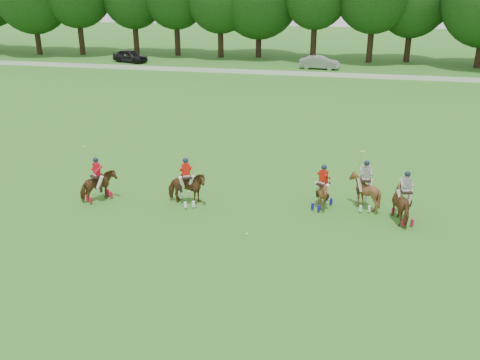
% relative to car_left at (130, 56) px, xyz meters
% --- Properties ---
extents(ground, '(180.00, 180.00, 0.00)m').
position_rel_car_left_xyz_m(ground, '(21.32, -42.50, -0.75)').
color(ground, '#2E671D').
rests_on(ground, ground).
extents(boundary_rail, '(120.00, 0.10, 0.44)m').
position_rel_car_left_xyz_m(boundary_rail, '(21.32, -4.50, -0.53)').
color(boundary_rail, white).
rests_on(boundary_rail, ground).
extents(car_left, '(4.71, 3.01, 1.49)m').
position_rel_car_left_xyz_m(car_left, '(0.00, 0.00, 0.00)').
color(car_left, black).
rests_on(car_left, ground).
extents(car_mid, '(4.48, 1.84, 1.44)m').
position_rel_car_left_xyz_m(car_mid, '(22.44, 0.00, -0.03)').
color(car_mid, gray).
rests_on(car_mid, ground).
extents(polo_red_a, '(1.71, 1.84, 2.73)m').
position_rel_car_left_xyz_m(polo_red_a, '(14.46, -38.83, 0.03)').
color(polo_red_a, '#4E3014').
rests_on(polo_red_a, ground).
extents(polo_red_b, '(2.04, 1.94, 2.31)m').
position_rel_car_left_xyz_m(polo_red_b, '(18.74, -38.38, 0.08)').
color(polo_red_b, '#4E3014').
rests_on(polo_red_b, ground).
extents(polo_red_c, '(1.64, 1.70, 2.16)m').
position_rel_car_left_xyz_m(polo_red_c, '(25.06, -37.56, 0.01)').
color(polo_red_c, '#4E3014').
rests_on(polo_red_c, ground).
extents(polo_stripe_a, '(1.43, 2.14, 2.36)m').
position_rel_car_left_xyz_m(polo_stripe_a, '(28.65, -38.23, 0.11)').
color(polo_stripe_a, '#4E3014').
rests_on(polo_stripe_a, ground).
extents(polo_stripe_b, '(1.50, 1.64, 2.88)m').
position_rel_car_left_xyz_m(polo_stripe_b, '(26.95, -37.14, 0.10)').
color(polo_stripe_b, '#4E3014').
rests_on(polo_stripe_b, ground).
extents(polo_ball, '(0.09, 0.09, 0.09)m').
position_rel_car_left_xyz_m(polo_ball, '(22.13, -40.94, -0.70)').
color(polo_ball, white).
rests_on(polo_ball, ground).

